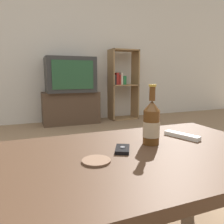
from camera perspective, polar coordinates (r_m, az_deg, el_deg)
The scene contains 9 objects.
back_wall at distance 3.81m, azimuth -16.49°, elevation 17.12°, with size 8.00×0.05×2.60m.
coffee_table at distance 0.90m, azimuth 4.61°, elevation -14.70°, with size 1.23×0.71×0.48m.
tv_stand at distance 3.59m, azimuth -10.68°, elevation 1.10°, with size 0.89×0.38×0.51m.
television at distance 3.55m, azimuth -10.93°, elevation 9.52°, with size 0.75×0.51×0.54m.
bookshelf at distance 3.88m, azimuth 2.63°, elevation 7.41°, with size 0.49×0.30×1.21m.
beer_bottle at distance 0.97m, azimuth 10.25°, elevation -2.90°, with size 0.07×0.07×0.26m.
cell_phone at distance 0.89m, azimuth 2.75°, elevation -9.67°, with size 0.09×0.11×0.02m.
remote_control at distance 1.12m, azimuth 17.79°, elevation -5.88°, with size 0.10×0.18×0.02m.
coaster at distance 0.79m, azimuth -4.12°, elevation -12.60°, with size 0.10×0.10×0.01m.
Camera 1 is at (-0.36, -0.73, 0.78)m, focal length 35.00 mm.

